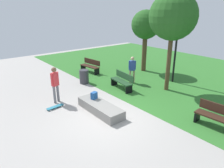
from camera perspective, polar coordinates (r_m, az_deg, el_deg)
name	(u,v)px	position (r m, az deg, el deg)	size (l,w,h in m)	color
ground_plane	(108,118)	(8.77, -0.99, -9.19)	(28.00, 28.00, 0.00)	#9E9993
grass_lawn	(206,79)	(14.51, 24.10, 1.15)	(26.60, 12.40, 0.01)	#2D6B28
concrete_ledge	(100,108)	(9.16, -3.22, -6.49)	(2.44, 0.79, 0.39)	gray
backpack_on_ledge	(94,96)	(9.50, -4.90, -3.15)	(0.28, 0.20, 0.32)	#1E4C8C
skater_performing_trick	(55,82)	(10.11, -15.24, 0.50)	(0.29, 0.41, 1.74)	slate
skateboard_by_ledge	(55,107)	(9.87, -15.21, -6.01)	(0.29, 0.82, 0.08)	teal
park_bench_near_path	(218,116)	(8.82, 26.91, -7.86)	(1.63, 0.57, 0.91)	#331E14
park_bench_far_left	(122,81)	(11.61, 2.83, 0.95)	(1.65, 0.67, 0.91)	#1E4223
park_bench_far_right	(90,66)	(14.68, -5.88, 4.99)	(1.64, 0.66, 0.91)	#331E14
tree_young_birch	(173,17)	(11.23, 16.29, 17.19)	(2.39, 2.39, 5.08)	#4C3823
tree_tall_oak	(146,26)	(14.77, 9.17, 15.42)	(1.93, 1.93, 4.17)	#4C3823
lamp_post	(177,40)	(12.79, 17.20, 11.50)	(0.28, 0.28, 4.22)	black
trash_bin	(84,77)	(12.61, -7.61, 2.02)	(0.55, 0.55, 0.82)	#333338
pedestrian_with_backpack	(132,67)	(12.48, 5.52, 4.53)	(0.45, 0.44, 1.60)	tan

